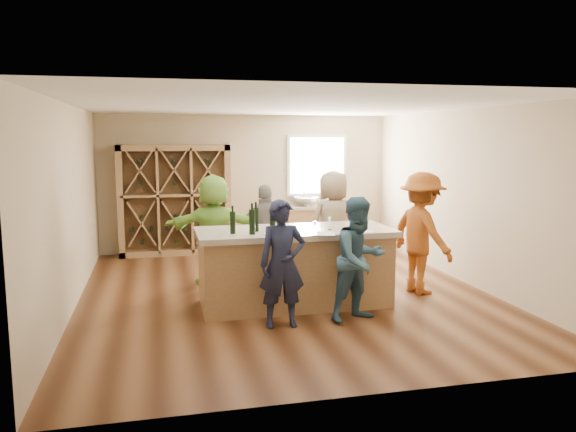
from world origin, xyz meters
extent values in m
cube|color=#55321B|center=(0.00, 0.00, -0.05)|extent=(6.00, 7.00, 0.10)
cube|color=white|center=(0.00, 0.00, 2.85)|extent=(6.00, 7.00, 0.10)
cube|color=tan|center=(0.00, 3.55, 1.40)|extent=(6.00, 0.10, 2.80)
cube|color=tan|center=(0.00, -3.55, 1.40)|extent=(6.00, 0.10, 2.80)
cube|color=tan|center=(-3.05, 0.00, 1.40)|extent=(0.10, 7.00, 2.80)
cube|color=tan|center=(3.05, 0.00, 1.40)|extent=(0.10, 7.00, 2.80)
cube|color=white|center=(1.50, 3.47, 1.75)|extent=(1.30, 0.06, 1.30)
cube|color=white|center=(1.50, 3.44, 1.75)|extent=(1.18, 0.01, 1.18)
cube|color=olive|center=(-1.50, 3.27, 1.10)|extent=(2.20, 0.45, 2.20)
cube|color=olive|center=(1.40, 3.20, 0.43)|extent=(1.60, 0.58, 0.86)
cube|color=#B0A290|center=(1.40, 3.20, 0.89)|extent=(1.70, 0.62, 0.06)
imported|color=silver|center=(1.20, 3.20, 1.01)|extent=(0.54, 0.54, 0.19)
cylinder|color=silver|center=(1.20, 3.38, 1.07)|extent=(0.02, 0.02, 0.30)
cube|color=olive|center=(0.01, -0.61, 0.50)|extent=(2.60, 1.00, 1.00)
cube|color=#B0A290|center=(0.01, -0.61, 1.04)|extent=(2.72, 1.12, 0.08)
cylinder|color=black|center=(-0.88, -0.79, 1.23)|extent=(0.08, 0.08, 0.29)
cylinder|color=black|center=(-0.64, -0.88, 1.25)|extent=(0.10, 0.10, 0.33)
cylinder|color=black|center=(-0.55, -0.67, 1.24)|extent=(0.11, 0.11, 0.32)
cylinder|color=black|center=(-0.36, -0.84, 1.23)|extent=(0.10, 0.10, 0.31)
cylinder|color=black|center=(-0.20, -0.80, 1.23)|extent=(0.10, 0.10, 0.30)
cone|color=white|center=(0.16, -1.09, 1.16)|extent=(0.08, 0.08, 0.16)
cone|color=white|center=(0.70, -1.06, 1.17)|extent=(0.07, 0.07, 0.17)
cone|color=white|center=(0.46, -0.78, 1.17)|extent=(0.09, 0.09, 0.18)
cone|color=white|center=(0.90, -0.84, 1.17)|extent=(0.07, 0.07, 0.18)
cube|color=white|center=(-0.36, -0.98, 1.08)|extent=(0.26, 0.34, 0.00)
cube|color=white|center=(0.32, -1.06, 1.08)|extent=(0.30, 0.36, 0.00)
cube|color=white|center=(0.87, -0.97, 1.08)|extent=(0.23, 0.30, 0.00)
imported|color=#191E38|center=(-0.36, -1.47, 0.80)|extent=(0.59, 0.44, 1.59)
imported|color=#335972|center=(0.65, -1.46, 0.80)|extent=(0.88, 0.66, 1.60)
imported|color=#994C19|center=(2.01, -0.44, 0.92)|extent=(0.83, 1.28, 1.83)
imported|color=slate|center=(-0.12, 0.81, 0.79)|extent=(0.97, 0.56, 1.59)
imported|color=gray|center=(1.02, 0.80, 0.90)|extent=(0.97, 0.74, 1.80)
imported|color=#8CC64C|center=(-0.97, 0.83, 0.89)|extent=(1.72, 0.89, 1.77)
camera|label=1|loc=(-1.84, -8.07, 2.35)|focal=35.00mm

